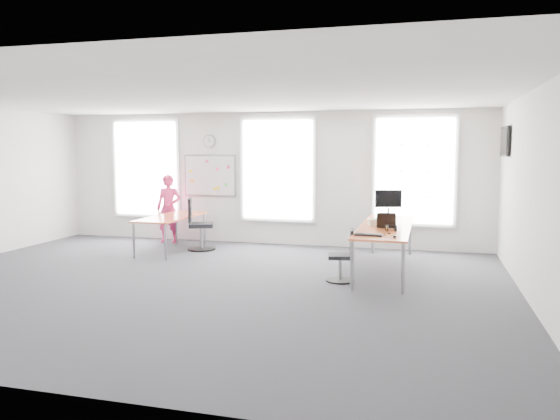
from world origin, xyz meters
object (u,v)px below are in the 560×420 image
(person, at_px, (169,209))
(monitor, at_px, (388,201))
(desk_right, at_px, (386,228))
(headphones, at_px, (391,228))
(chair_right, at_px, (344,259))
(desk_left, at_px, (171,219))
(keyboard, at_px, (369,235))
(chair_left, at_px, (198,227))

(person, bearing_deg, monitor, -15.66)
(desk_right, xyz_separation_m, headphones, (0.13, -0.67, 0.10))
(chair_right, bearing_deg, headphones, 107.92)
(desk_left, distance_m, person, 1.11)
(desk_left, bearing_deg, keyboard, -24.29)
(keyboard, relative_size, headphones, 2.34)
(desk_right, xyz_separation_m, desk_left, (-4.55, 0.73, -0.07))
(chair_left, bearing_deg, monitor, -111.19)
(keyboard, bearing_deg, chair_left, 151.51)
(chair_right, bearing_deg, person, -131.62)
(keyboard, bearing_deg, monitor, 87.47)
(chair_left, distance_m, person, 1.32)
(keyboard, relative_size, monitor, 0.77)
(desk_left, xyz_separation_m, headphones, (4.69, -1.40, 0.17))
(desk_left, xyz_separation_m, monitor, (4.52, 0.23, 0.47))
(chair_left, relative_size, headphones, 5.99)
(desk_right, bearing_deg, chair_right, -119.15)
(chair_right, distance_m, headphones, 0.95)
(monitor, bearing_deg, chair_right, -119.99)
(desk_right, height_order, keyboard, keyboard)
(headphones, height_order, monitor, monitor)
(chair_left, xyz_separation_m, headphones, (4.18, -1.63, 0.36))
(person, height_order, keyboard, person)
(chair_left, relative_size, person, 0.71)
(desk_right, xyz_separation_m, monitor, (-0.03, 0.97, 0.40))
(desk_right, height_order, monitor, monitor)
(desk_right, height_order, headphones, headphones)
(chair_right, relative_size, monitor, 1.52)
(desk_left, height_order, chair_right, chair_right)
(headphones, bearing_deg, chair_left, 160.88)
(keyboard, bearing_deg, headphones, 62.99)
(chair_right, height_order, person, person)
(desk_left, distance_m, chair_right, 4.36)
(person, relative_size, monitor, 2.77)
(desk_left, height_order, monitor, monitor)
(keyboard, height_order, headphones, headphones)
(keyboard, distance_m, headphones, 0.65)
(chair_left, height_order, keyboard, chair_left)
(person, relative_size, keyboard, 3.62)
(desk_left, distance_m, monitor, 4.55)
(chair_right, distance_m, chair_left, 4.00)
(keyboard, bearing_deg, person, 150.33)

